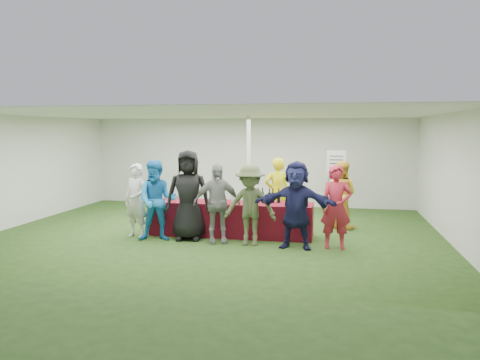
% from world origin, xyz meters
% --- Properties ---
extents(ground, '(60.00, 60.00, 0.00)m').
position_xyz_m(ground, '(0.00, 0.00, 0.00)').
color(ground, '#284719').
rests_on(ground, ground).
extents(tent, '(10.00, 10.00, 10.00)m').
position_xyz_m(tent, '(0.50, 1.20, 1.35)').
color(tent, white).
rests_on(tent, ground).
extents(serving_table, '(3.60, 0.80, 0.75)m').
position_xyz_m(serving_table, '(0.38, -0.29, 0.38)').
color(serving_table, maroon).
rests_on(serving_table, ground).
extents(wine_bottles, '(0.77, 0.11, 0.32)m').
position_xyz_m(wine_bottles, '(1.08, -0.16, 0.87)').
color(wine_bottles, black).
rests_on(wine_bottles, serving_table).
extents(wine_glasses, '(2.79, 0.11, 0.16)m').
position_xyz_m(wine_glasses, '(0.02, -0.53, 0.86)').
color(wine_glasses, silver).
rests_on(wine_glasses, serving_table).
extents(water_bottle, '(0.07, 0.07, 0.23)m').
position_xyz_m(water_bottle, '(0.39, -0.21, 0.85)').
color(water_bottle, silver).
rests_on(water_bottle, serving_table).
extents(bar_towel, '(0.25, 0.18, 0.03)m').
position_xyz_m(bar_towel, '(1.89, -0.24, 0.77)').
color(bar_towel, white).
rests_on(bar_towel, serving_table).
extents(dump_bucket, '(0.24, 0.24, 0.18)m').
position_xyz_m(dump_bucket, '(1.90, -0.51, 0.84)').
color(dump_bucket, slate).
rests_on(dump_bucket, serving_table).
extents(wine_list_sign, '(0.50, 0.03, 1.80)m').
position_xyz_m(wine_list_sign, '(2.66, 2.48, 1.32)').
color(wine_list_sign, slate).
rests_on(wine_list_sign, ground).
extents(staff_pourer, '(0.71, 0.58, 1.69)m').
position_xyz_m(staff_pourer, '(1.28, 0.76, 0.85)').
color(staff_pourer, '#D0CE0F').
rests_on(staff_pourer, ground).
extents(staff_back, '(0.94, 0.84, 1.61)m').
position_xyz_m(staff_back, '(2.77, 1.01, 0.81)').
color(staff_back, gold).
rests_on(staff_back, ground).
extents(customer_0, '(0.68, 0.54, 1.62)m').
position_xyz_m(customer_0, '(-1.62, -0.86, 0.81)').
color(customer_0, beige).
rests_on(customer_0, ground).
extents(customer_1, '(0.95, 0.81, 1.72)m').
position_xyz_m(customer_1, '(-1.06, -1.05, 0.86)').
color(customer_1, '#1A76C1').
rests_on(customer_1, ground).
extents(customer_2, '(1.02, 0.74, 1.92)m').
position_xyz_m(customer_2, '(-0.44, -0.84, 0.96)').
color(customer_2, black).
rests_on(customer_2, ground).
extents(customer_3, '(1.05, 0.69, 1.66)m').
position_xyz_m(customer_3, '(0.23, -1.00, 0.83)').
color(customer_3, gray).
rests_on(customer_3, ground).
extents(customer_4, '(1.07, 0.62, 1.65)m').
position_xyz_m(customer_4, '(0.94, -1.06, 0.83)').
color(customer_4, '#404A2B').
rests_on(customer_4, ground).
extents(customer_5, '(1.65, 0.65, 1.74)m').
position_xyz_m(customer_5, '(1.88, -1.13, 0.87)').
color(customer_5, '#16183E').
rests_on(customer_5, ground).
extents(customer_6, '(0.64, 0.45, 1.66)m').
position_xyz_m(customer_6, '(2.66, -1.00, 0.83)').
color(customer_6, '#A61F30').
rests_on(customer_6, ground).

